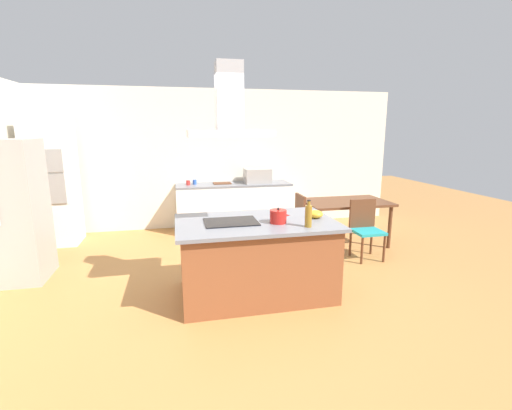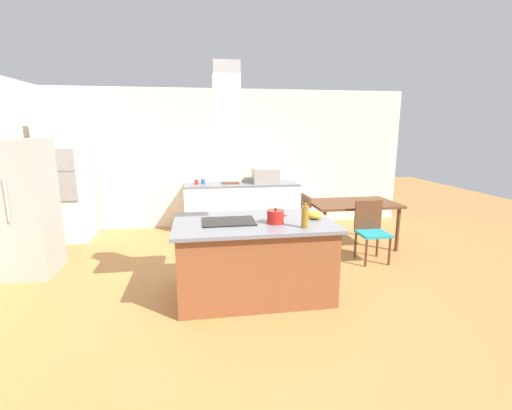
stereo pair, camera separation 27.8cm
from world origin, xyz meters
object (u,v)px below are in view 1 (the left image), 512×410
at_px(cutting_board, 222,183).
at_px(refrigerator, 8,212).
at_px(cooktop, 231,222).
at_px(range_hood, 229,113).
at_px(countertop_microwave, 257,176).
at_px(coffee_mug_blue, 195,182).
at_px(chair_at_left_end, 294,218).
at_px(coffee_mug_red, 188,183).
at_px(tea_kettle, 278,216).
at_px(dining_table, 346,206).
at_px(olive_oil_bottle, 308,216).
at_px(chair_facing_island, 365,225).
at_px(mixing_bowl, 316,214).
at_px(wall_oven_stack, 53,180).

bearing_deg(cutting_board, refrigerator, -148.29).
distance_m(cooktop, range_hood, 1.20).
relative_size(refrigerator, range_hood, 2.02).
relative_size(countertop_microwave, coffee_mug_blue, 5.56).
bearing_deg(countertop_microwave, chair_at_left_end, -77.49).
xyz_separation_m(coffee_mug_red, range_hood, (0.37, -2.90, 1.16)).
bearing_deg(tea_kettle, range_hood, 164.51).
distance_m(cutting_board, dining_table, 2.39).
height_order(olive_oil_bottle, chair_facing_island, olive_oil_bottle).
xyz_separation_m(coffee_mug_red, dining_table, (2.56, -1.38, -0.28)).
bearing_deg(chair_at_left_end, coffee_mug_red, 139.94).
bearing_deg(coffee_mug_blue, mixing_bowl, -67.07).
height_order(coffee_mug_red, coffee_mug_blue, same).
xyz_separation_m(cutting_board, refrigerator, (-2.97, -1.83, 0.00)).
distance_m(dining_table, chair_at_left_end, 0.93).
height_order(cooktop, wall_oven_stack, wall_oven_stack).
xyz_separation_m(cooktop, wall_oven_stack, (-2.61, 2.65, 0.20)).
distance_m(countertop_microwave, wall_oven_stack, 3.59).
bearing_deg(cooktop, refrigerator, 157.82).
bearing_deg(mixing_bowl, coffee_mug_red, 115.37).
bearing_deg(cutting_board, dining_table, -36.51).
relative_size(olive_oil_bottle, coffee_mug_red, 3.30).
distance_m(chair_facing_island, chair_at_left_end, 1.13).
bearing_deg(chair_facing_island, coffee_mug_blue, 139.13).
height_order(tea_kettle, mixing_bowl, tea_kettle).
xyz_separation_m(olive_oil_bottle, dining_table, (1.40, 1.89, -0.36)).
relative_size(tea_kettle, coffee_mug_red, 2.67).
distance_m(coffee_mug_red, refrigerator, 2.94).
distance_m(tea_kettle, countertop_microwave, 3.06).
relative_size(tea_kettle, chair_facing_island, 0.27).
bearing_deg(cooktop, mixing_bowl, -1.29).
bearing_deg(cooktop, dining_table, 34.73).
bearing_deg(cutting_board, countertop_microwave, -4.14).
xyz_separation_m(olive_oil_bottle, wall_oven_stack, (-3.40, 3.02, 0.07)).
relative_size(cooktop, refrigerator, 0.33).
bearing_deg(cutting_board, wall_oven_stack, -174.39).
xyz_separation_m(coffee_mug_blue, chair_at_left_end, (1.52, -1.44, -0.44)).
height_order(tea_kettle, dining_table, tea_kettle).
bearing_deg(coffee_mug_red, countertop_microwave, -0.73).
bearing_deg(coffee_mug_red, wall_oven_stack, -173.61).
distance_m(olive_oil_bottle, coffee_mug_red, 3.47).
bearing_deg(range_hood, chair_facing_island, 21.27).
distance_m(cooktop, countertop_microwave, 3.04).
height_order(tea_kettle, coffee_mug_red, tea_kettle).
bearing_deg(countertop_microwave, dining_table, -48.22).
bearing_deg(olive_oil_bottle, cooktop, 154.57).
height_order(cooktop, olive_oil_bottle, olive_oil_bottle).
relative_size(tea_kettle, mixing_bowl, 1.41).
bearing_deg(chair_facing_island, chair_at_left_end, 143.99).
distance_m(olive_oil_bottle, dining_table, 2.38).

